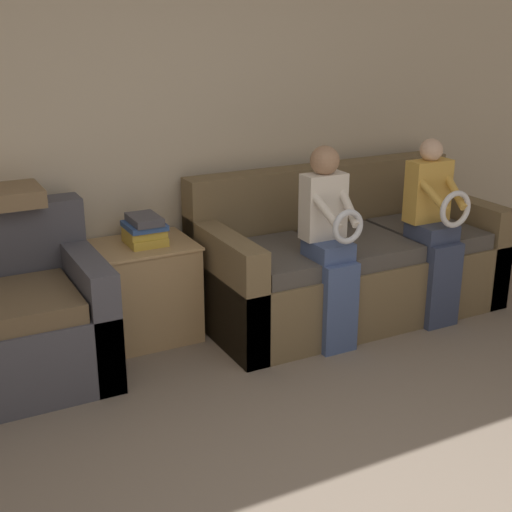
{
  "coord_description": "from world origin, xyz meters",
  "views": [
    {
      "loc": [
        -1.49,
        -1.54,
        2.04
      ],
      "look_at": [
        0.21,
        1.71,
        0.77
      ],
      "focal_mm": 50.0,
      "sensor_mm": 36.0,
      "label": 1
    }
  ],
  "objects_px": {
    "couch_main": "(346,263)",
    "throw_pillow": "(3,196)",
    "book_stack": "(145,230)",
    "side_shelf": "(146,290)",
    "child_right_seated": "(435,225)",
    "child_left_seated": "(330,238)"
  },
  "relations": [
    {
      "from": "child_right_seated",
      "to": "throw_pillow",
      "type": "relative_size",
      "value": 2.94
    },
    {
      "from": "child_left_seated",
      "to": "side_shelf",
      "type": "distance_m",
      "value": 1.23
    },
    {
      "from": "side_shelf",
      "to": "throw_pillow",
      "type": "distance_m",
      "value": 1.06
    },
    {
      "from": "couch_main",
      "to": "book_stack",
      "type": "distance_m",
      "value": 1.46
    },
    {
      "from": "child_right_seated",
      "to": "side_shelf",
      "type": "height_order",
      "value": "child_right_seated"
    },
    {
      "from": "child_left_seated",
      "to": "book_stack",
      "type": "distance_m",
      "value": 1.16
    },
    {
      "from": "side_shelf",
      "to": "book_stack",
      "type": "bearing_deg",
      "value": -23.84
    },
    {
      "from": "couch_main",
      "to": "child_left_seated",
      "type": "distance_m",
      "value": 0.68
    },
    {
      "from": "side_shelf",
      "to": "throw_pillow",
      "type": "height_order",
      "value": "throw_pillow"
    },
    {
      "from": "throw_pillow",
      "to": "child_left_seated",
      "type": "bearing_deg",
      "value": -22.89
    },
    {
      "from": "side_shelf",
      "to": "book_stack",
      "type": "distance_m",
      "value": 0.4
    },
    {
      "from": "couch_main",
      "to": "side_shelf",
      "type": "bearing_deg",
      "value": 171.02
    },
    {
      "from": "throw_pillow",
      "to": "side_shelf",
      "type": "bearing_deg",
      "value": -8.95
    },
    {
      "from": "child_left_seated",
      "to": "book_stack",
      "type": "height_order",
      "value": "child_left_seated"
    },
    {
      "from": "child_left_seated",
      "to": "throw_pillow",
      "type": "height_order",
      "value": "child_left_seated"
    },
    {
      "from": "book_stack",
      "to": "side_shelf",
      "type": "bearing_deg",
      "value": 156.16
    },
    {
      "from": "book_stack",
      "to": "couch_main",
      "type": "bearing_deg",
      "value": -8.85
    },
    {
      "from": "child_right_seated",
      "to": "book_stack",
      "type": "distance_m",
      "value": 1.91
    },
    {
      "from": "side_shelf",
      "to": "child_right_seated",
      "type": "bearing_deg",
      "value": -19.23
    },
    {
      "from": "couch_main",
      "to": "throw_pillow",
      "type": "relative_size",
      "value": 4.96
    },
    {
      "from": "child_left_seated",
      "to": "child_right_seated",
      "type": "xyz_separation_m",
      "value": [
        0.83,
        -0.01,
        -0.03
      ]
    },
    {
      "from": "book_stack",
      "to": "throw_pillow",
      "type": "xyz_separation_m",
      "value": [
        -0.8,
        0.13,
        0.29
      ]
    }
  ]
}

